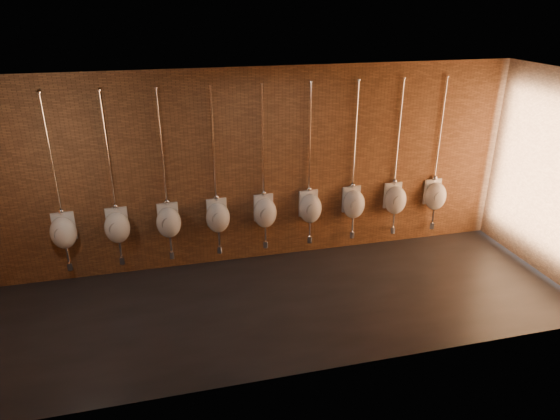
{
  "coord_description": "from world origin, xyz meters",
  "views": [
    {
      "loc": [
        -1.6,
        -6.01,
        4.14
      ],
      "look_at": [
        0.11,
        0.9,
        1.1
      ],
      "focal_mm": 32.0,
      "sensor_mm": 36.0,
      "label": 1
    }
  ],
  "objects_px": {
    "urinal_7": "(395,199)",
    "urinal_8": "(435,195)",
    "urinal_4": "(265,212)",
    "urinal_5": "(310,207)",
    "urinal_2": "(169,221)",
    "urinal_6": "(354,203)",
    "urinal_1": "(117,226)",
    "urinal_0": "(63,232)",
    "urinal_3": "(218,216)"
  },
  "relations": [
    {
      "from": "urinal_7",
      "to": "urinal_8",
      "type": "xyz_separation_m",
      "value": [
        0.78,
        0.0,
        0.0
      ]
    },
    {
      "from": "urinal_4",
      "to": "urinal_8",
      "type": "xyz_separation_m",
      "value": [
        3.11,
        0.0,
        0.0
      ]
    },
    {
      "from": "urinal_4",
      "to": "urinal_5",
      "type": "xyz_separation_m",
      "value": [
        0.78,
        0.0,
        0.0
      ]
    },
    {
      "from": "urinal_2",
      "to": "urinal_6",
      "type": "xyz_separation_m",
      "value": [
        3.11,
        0.0,
        0.0
      ]
    },
    {
      "from": "urinal_1",
      "to": "urinal_6",
      "type": "bearing_deg",
      "value": 0.0
    },
    {
      "from": "urinal_6",
      "to": "urinal_7",
      "type": "relative_size",
      "value": 1.0
    },
    {
      "from": "urinal_2",
      "to": "urinal_4",
      "type": "distance_m",
      "value": 1.56
    },
    {
      "from": "urinal_5",
      "to": "urinal_7",
      "type": "relative_size",
      "value": 1.0
    },
    {
      "from": "urinal_5",
      "to": "urinal_7",
      "type": "height_order",
      "value": "same"
    },
    {
      "from": "urinal_1",
      "to": "urinal_6",
      "type": "height_order",
      "value": "same"
    },
    {
      "from": "urinal_6",
      "to": "urinal_7",
      "type": "height_order",
      "value": "same"
    },
    {
      "from": "urinal_0",
      "to": "urinal_1",
      "type": "xyz_separation_m",
      "value": [
        0.78,
        0.0,
        0.0
      ]
    },
    {
      "from": "urinal_6",
      "to": "urinal_2",
      "type": "bearing_deg",
      "value": 180.0
    },
    {
      "from": "urinal_2",
      "to": "urinal_5",
      "type": "relative_size",
      "value": 1.0
    },
    {
      "from": "urinal_1",
      "to": "urinal_4",
      "type": "height_order",
      "value": "same"
    },
    {
      "from": "urinal_0",
      "to": "urinal_8",
      "type": "relative_size",
      "value": 1.0
    },
    {
      "from": "urinal_5",
      "to": "urinal_2",
      "type": "bearing_deg",
      "value": 180.0
    },
    {
      "from": "urinal_2",
      "to": "urinal_3",
      "type": "height_order",
      "value": "same"
    },
    {
      "from": "urinal_4",
      "to": "urinal_6",
      "type": "height_order",
      "value": "same"
    },
    {
      "from": "urinal_1",
      "to": "urinal_3",
      "type": "xyz_separation_m",
      "value": [
        1.56,
        0.0,
        0.0
      ]
    },
    {
      "from": "urinal_2",
      "to": "urinal_6",
      "type": "relative_size",
      "value": 1.0
    },
    {
      "from": "urinal_3",
      "to": "urinal_7",
      "type": "relative_size",
      "value": 1.0
    },
    {
      "from": "urinal_1",
      "to": "urinal_5",
      "type": "bearing_deg",
      "value": 0.0
    },
    {
      "from": "urinal_2",
      "to": "urinal_8",
      "type": "xyz_separation_m",
      "value": [
        4.67,
        0.0,
        0.0
      ]
    },
    {
      "from": "urinal_1",
      "to": "urinal_6",
      "type": "distance_m",
      "value": 3.89
    },
    {
      "from": "urinal_1",
      "to": "urinal_8",
      "type": "distance_m",
      "value": 5.45
    },
    {
      "from": "urinal_2",
      "to": "urinal_7",
      "type": "xyz_separation_m",
      "value": [
        3.89,
        0.0,
        0.0
      ]
    },
    {
      "from": "urinal_1",
      "to": "urinal_2",
      "type": "bearing_deg",
      "value": 0.0
    },
    {
      "from": "urinal_0",
      "to": "urinal_3",
      "type": "distance_m",
      "value": 2.34
    },
    {
      "from": "urinal_3",
      "to": "urinal_1",
      "type": "bearing_deg",
      "value": 180.0
    },
    {
      "from": "urinal_3",
      "to": "urinal_4",
      "type": "xyz_separation_m",
      "value": [
        0.78,
        0.0,
        0.0
      ]
    },
    {
      "from": "urinal_2",
      "to": "urinal_4",
      "type": "bearing_deg",
      "value": 0.0
    },
    {
      "from": "urinal_2",
      "to": "urinal_5",
      "type": "bearing_deg",
      "value": 0.0
    },
    {
      "from": "urinal_2",
      "to": "urinal_5",
      "type": "xyz_separation_m",
      "value": [
        2.34,
        0.0,
        0.0
      ]
    },
    {
      "from": "urinal_1",
      "to": "urinal_3",
      "type": "bearing_deg",
      "value": 0.0
    },
    {
      "from": "urinal_3",
      "to": "urinal_7",
      "type": "distance_m",
      "value": 3.11
    },
    {
      "from": "urinal_1",
      "to": "urinal_0",
      "type": "bearing_deg",
      "value": 180.0
    },
    {
      "from": "urinal_0",
      "to": "urinal_6",
      "type": "relative_size",
      "value": 1.0
    },
    {
      "from": "urinal_4",
      "to": "urinal_6",
      "type": "relative_size",
      "value": 1.0
    },
    {
      "from": "urinal_0",
      "to": "urinal_4",
      "type": "distance_m",
      "value": 3.11
    },
    {
      "from": "urinal_0",
      "to": "urinal_4",
      "type": "relative_size",
      "value": 1.0
    },
    {
      "from": "urinal_7",
      "to": "urinal_8",
      "type": "relative_size",
      "value": 1.0
    },
    {
      "from": "urinal_4",
      "to": "urinal_7",
      "type": "distance_m",
      "value": 2.34
    },
    {
      "from": "urinal_1",
      "to": "urinal_6",
      "type": "xyz_separation_m",
      "value": [
        3.89,
        0.0,
        0.0
      ]
    },
    {
      "from": "urinal_3",
      "to": "urinal_7",
      "type": "height_order",
      "value": "same"
    },
    {
      "from": "urinal_0",
      "to": "urinal_5",
      "type": "relative_size",
      "value": 1.0
    },
    {
      "from": "urinal_0",
      "to": "urinal_8",
      "type": "xyz_separation_m",
      "value": [
        6.23,
        0.0,
        0.0
      ]
    },
    {
      "from": "urinal_0",
      "to": "urinal_2",
      "type": "xyz_separation_m",
      "value": [
        1.56,
        0.0,
        0.0
      ]
    },
    {
      "from": "urinal_0",
      "to": "urinal_2",
      "type": "distance_m",
      "value": 1.56
    },
    {
      "from": "urinal_0",
      "to": "urinal_2",
      "type": "bearing_deg",
      "value": 0.0
    }
  ]
}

